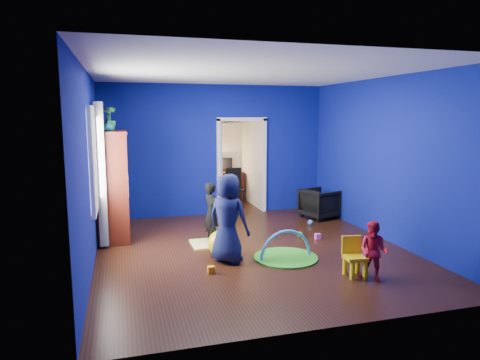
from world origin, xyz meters
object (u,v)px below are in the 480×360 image
object	(u,v)px
crt_tv	(114,183)
toddler_red	(374,251)
armchair	(320,203)
child_navy	(228,218)
play_mat	(286,257)
tv_armoire	(112,185)
hopper_ball	(221,243)
folding_chair	(235,189)
vase	(109,126)
child_black	(212,213)
study_desk	(226,186)
kid_chair	(355,259)

from	to	relation	value
crt_tv	toddler_red	bearing A→B (deg)	-42.08
armchair	child_navy	distance (m)	3.44
play_mat	child_navy	bearing A→B (deg)	173.52
armchair	tv_armoire	world-z (taller)	tv_armoire
armchair	tv_armoire	xyz separation A→B (m)	(-4.32, -0.42, 0.66)
hopper_ball	folding_chair	world-z (taller)	folding_chair
vase	toddler_red	bearing A→B (deg)	-38.82
armchair	crt_tv	xyz separation A→B (m)	(-4.28, -0.42, 0.70)
child_black	study_desk	xyz separation A→B (m)	(1.15, 3.66, -0.16)
child_navy	tv_armoire	world-z (taller)	tv_armoire
vase	tv_armoire	bearing A→B (deg)	90.00
child_navy	kid_chair	xyz separation A→B (m)	(1.56, -1.06, -0.43)
tv_armoire	play_mat	size ratio (longest dim) A/B	1.95
folding_chair	study_desk	bearing A→B (deg)	90.00
child_black	toddler_red	distance (m)	2.90
child_black	tv_armoire	size ratio (longest dim) A/B	0.55
vase	study_desk	size ratio (longest dim) A/B	0.22
child_black	hopper_ball	distance (m)	0.85
folding_chair	play_mat	bearing A→B (deg)	-93.07
tv_armoire	kid_chair	distance (m)	4.40
vase	hopper_ball	distance (m)	2.77
tv_armoire	hopper_ball	distance (m)	2.38
folding_chair	tv_armoire	bearing A→B (deg)	-145.28
armchair	play_mat	xyz separation A→B (m)	(-1.71, -2.32, -0.31)
armchair	study_desk	world-z (taller)	study_desk
child_navy	vase	xyz separation A→B (m)	(-1.71, 1.49, 1.38)
armchair	crt_tv	bearing A→B (deg)	77.99
play_mat	study_desk	size ratio (longest dim) A/B	1.14
vase	crt_tv	size ratio (longest dim) A/B	0.28
toddler_red	folding_chair	distance (m)	5.04
crt_tv	study_desk	size ratio (longest dim) A/B	0.80
child_black	vase	distance (m)	2.30
armchair	child_black	world-z (taller)	child_black
tv_armoire	crt_tv	world-z (taller)	tv_armoire
crt_tv	folding_chair	xyz separation A→B (m)	(2.78, 1.95, -0.56)
crt_tv	kid_chair	bearing A→B (deg)	-41.44
armchair	child_navy	bearing A→B (deg)	112.56
armchair	toddler_red	distance (m)	3.59
vase	study_desk	bearing A→B (deg)	48.74
crt_tv	hopper_ball	xyz separation A→B (m)	(1.62, -1.54, -0.80)
study_desk	folding_chair	xyz separation A→B (m)	(0.00, -0.96, 0.09)
kid_chair	toddler_red	bearing A→B (deg)	-44.34
crt_tv	armchair	bearing A→B (deg)	5.67
armchair	child_navy	size ratio (longest dim) A/B	0.52
child_navy	armchair	bearing A→B (deg)	-95.34
vase	tv_armoire	distance (m)	1.12
child_black	play_mat	world-z (taller)	child_black
vase	kid_chair	distance (m)	4.53
toddler_red	child_black	bearing A→B (deg)	177.19
tv_armoire	kid_chair	bearing A→B (deg)	-41.10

